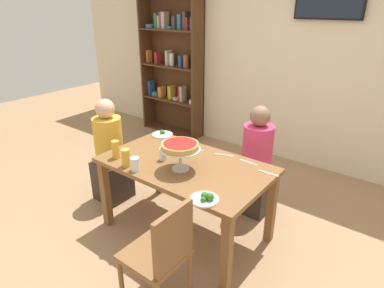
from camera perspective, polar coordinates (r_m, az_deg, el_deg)
name	(u,v)px	position (r m, az deg, el deg)	size (l,w,h in m)	color
ground_plane	(186,231)	(3.29, -1.10, -14.95)	(12.00, 12.00, 0.00)	#9E7A56
rear_partition	(291,57)	(4.55, 16.89, 14.35)	(8.00, 0.12, 2.80)	beige
dining_table	(185,173)	(2.93, -1.20, -5.05)	(1.49, 0.87, 0.74)	brown
bookshelf	(173,64)	(5.40, -3.42, 13.78)	(1.10, 0.30, 2.21)	#4C2D19
diner_head_west	(110,158)	(3.66, -14.06, -2.38)	(0.34, 0.34, 1.15)	#382D28
diner_far_right	(256,168)	(3.41, 11.07, -4.12)	(0.34, 0.34, 1.15)	#382D28
chair_near_right	(162,252)	(2.34, -5.30, -18.32)	(0.40, 0.40, 0.87)	brown
deep_dish_pizza_stand	(180,148)	(2.70, -2.10, -0.64)	(0.34, 0.34, 0.24)	silver
salad_plate_near_diner	(206,198)	(2.36, 2.37, -9.43)	(0.21, 0.21, 0.07)	white
salad_plate_far_diner	(162,134)	(3.50, -5.20, 1.73)	(0.22, 0.22, 0.06)	white
beer_glass_amber_tall	(126,158)	(2.86, -11.47, -2.37)	(0.07, 0.07, 0.16)	gold
beer_glass_amber_short	(116,149)	(3.03, -13.18, -0.92)	(0.07, 0.07, 0.17)	gold
water_glass_clear_near	(135,164)	(2.78, -9.93, -3.49)	(0.08, 0.08, 0.12)	white
water_glass_clear_far	(163,154)	(2.93, -5.07, -1.77)	(0.07, 0.07, 0.11)	white
cutlery_fork_near	(268,173)	(2.79, 13.20, -4.98)	(0.18, 0.02, 0.01)	silver
cutlery_knife_near	(248,162)	(2.94, 9.83, -3.18)	(0.18, 0.02, 0.01)	silver
cutlery_fork_far	(180,144)	(3.28, -2.08, 0.06)	(0.18, 0.02, 0.01)	silver
cutlery_knife_far	(195,150)	(3.13, 0.50, -1.07)	(0.18, 0.02, 0.01)	silver
cutlery_spare_fork	(224,155)	(3.05, 5.62, -1.91)	(0.18, 0.02, 0.01)	silver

